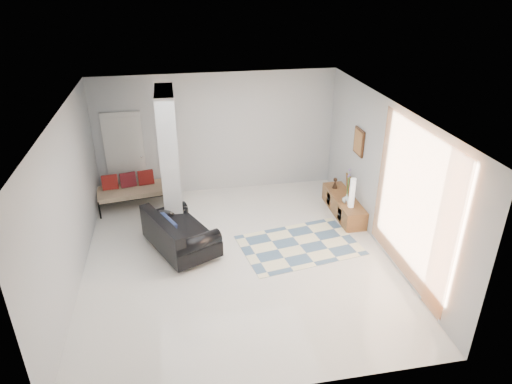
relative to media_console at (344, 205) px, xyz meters
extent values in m
plane|color=white|center=(-2.52, -1.26, -0.21)|extent=(6.00, 6.00, 0.00)
plane|color=white|center=(-2.52, -1.26, 2.59)|extent=(6.00, 6.00, 0.00)
plane|color=#AEB1B3|center=(-2.52, 1.74, 1.19)|extent=(6.00, 0.00, 6.00)
plane|color=#AEB1B3|center=(-2.52, -4.26, 1.19)|extent=(6.00, 0.00, 6.00)
plane|color=#AEB1B3|center=(-5.27, -1.26, 1.19)|extent=(0.00, 6.00, 6.00)
plane|color=#AEB1B3|center=(0.23, -1.26, 1.19)|extent=(0.00, 6.00, 6.00)
cube|color=#A6AAAD|center=(-3.62, 0.34, 1.19)|extent=(0.35, 1.20, 2.80)
cube|color=silver|center=(-4.62, 1.70, 0.81)|extent=(0.85, 0.06, 2.04)
plane|color=orange|center=(0.15, -2.41, 1.24)|extent=(0.00, 2.55, 2.55)
cube|color=#3C2010|center=(0.20, 0.00, 1.44)|extent=(0.04, 0.45, 0.55)
cube|color=brown|center=(0.00, 0.00, -0.01)|extent=(0.45, 1.60, 0.40)
cube|color=#3C2010|center=(-0.22, -0.36, -0.01)|extent=(0.02, 0.21, 0.28)
cube|color=#3C2010|center=(-0.22, 0.35, -0.01)|extent=(0.02, 0.21, 0.28)
cube|color=#C6883A|center=(0.18, 0.22, 0.39)|extent=(0.09, 0.32, 0.40)
cube|color=silver|center=(-0.10, -0.36, 0.25)|extent=(0.04, 0.10, 0.12)
cylinder|color=silver|center=(-3.58, -1.52, -0.16)|extent=(0.05, 0.05, 0.10)
cylinder|color=silver|center=(-4.12, -0.34, -0.16)|extent=(0.05, 0.05, 0.10)
cylinder|color=silver|center=(-2.92, -1.22, -0.16)|extent=(0.05, 0.05, 0.10)
cylinder|color=silver|center=(-3.46, -0.04, -0.16)|extent=(0.05, 0.05, 0.10)
cube|color=black|center=(-3.52, -0.78, 0.04)|extent=(1.48, 1.79, 0.30)
cube|color=black|center=(-3.85, -0.93, 0.37)|extent=(0.83, 1.48, 0.36)
cylinder|color=black|center=(-3.25, -1.37, 0.27)|extent=(0.92, 0.62, 0.28)
cylinder|color=black|center=(-3.79, -0.19, 0.27)|extent=(0.92, 0.62, 0.28)
cube|color=black|center=(-3.74, -0.88, 0.39)|extent=(0.36, 0.57, 0.31)
cylinder|color=black|center=(-5.19, 0.73, -0.01)|extent=(0.04, 0.04, 0.40)
cylinder|color=black|center=(-3.55, 0.98, -0.01)|extent=(0.04, 0.04, 0.40)
cylinder|color=black|center=(-5.29, 1.40, -0.01)|extent=(0.04, 0.04, 0.40)
cylinder|color=black|center=(-3.65, 1.65, -0.01)|extent=(0.04, 0.04, 0.40)
cube|color=beige|center=(-4.42, 1.19, 0.17)|extent=(1.76, 0.94, 0.12)
cube|color=maroon|center=(-4.97, 1.26, 0.39)|extent=(0.36, 0.21, 0.33)
cube|color=maroon|center=(-4.59, 1.32, 0.39)|extent=(0.36, 0.21, 0.33)
cube|color=maroon|center=(-4.20, 1.38, 0.39)|extent=(0.36, 0.21, 0.33)
cube|color=#F2EAB9|center=(-1.27, -1.06, -0.20)|extent=(2.42, 1.82, 0.01)
cylinder|color=white|center=(-0.02, -0.43, 0.51)|extent=(0.12, 0.12, 0.63)
imported|color=silver|center=(-0.05, -0.25, 0.29)|extent=(0.20, 0.20, 0.20)
camera|label=1|loc=(-3.46, -8.24, 4.65)|focal=32.00mm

